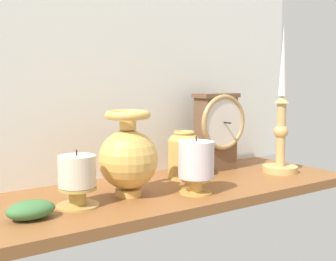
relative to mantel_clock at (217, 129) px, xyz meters
The scene contains 9 objects.
ground_plane 28.64cm from the mantel_clock, 159.95° to the right, with size 100.00×36.00×2.40cm, color brown.
back_wall 33.05cm from the mantel_clock, 157.79° to the left, with size 120.00×2.00×65.00cm, color white.
mantel_clock is the anchor object (origin of this frame).
candlestick_tall_left 17.87cm from the mantel_clock, 45.42° to the right, with size 9.98×9.98×41.23cm.
brass_vase_bulbous 37.12cm from the mantel_clock, 163.82° to the right, with size 13.56×13.56×19.44cm.
brass_vase_jar 15.78cm from the mantel_clock, 167.11° to the right, with size 8.63×8.63×12.73cm.
pillar_candle_front 50.39cm from the mantel_clock, 166.35° to the right, with size 8.98×8.98×11.99cm.
pillar_candle_near_clock 28.30cm from the mantel_clock, 141.02° to the right, with size 8.32×8.32×13.43cm.
ivy_sprig 62.09cm from the mantel_clock, 166.07° to the right, with size 9.36×6.55×3.66cm.
Camera 1 is at (-61.95, -89.59, 26.94)cm, focal length 48.45 mm.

